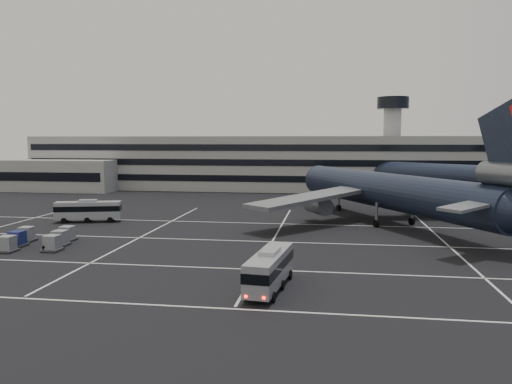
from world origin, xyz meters
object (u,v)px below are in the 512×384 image
at_px(bus_near, 270,267).
at_px(tug_a, 5,244).
at_px(bus_far, 88,210).
at_px(uld_cluster, 39,239).
at_px(trijet_main, 389,191).

xyz_separation_m(bus_near, tug_a, (-33.64, 11.50, -1.39)).
height_order(bus_far, uld_cluster, bus_far).
distance_m(trijet_main, uld_cluster, 50.46).
xyz_separation_m(trijet_main, bus_far, (-47.41, -4.71, -3.28)).
relative_size(trijet_main, uld_cluster, 5.41).
bearing_deg(bus_far, uld_cluster, 173.09).
bearing_deg(uld_cluster, bus_far, 98.17).
bearing_deg(trijet_main, tug_a, 179.37).
distance_m(tug_a, uld_cluster, 3.79).
xyz_separation_m(bus_near, uld_cluster, (-30.50, 13.59, -1.02)).
bearing_deg(tug_a, trijet_main, 36.35).
xyz_separation_m(bus_far, uld_cluster, (2.59, -18.05, -1.04)).
relative_size(bus_near, tug_a, 4.82).
bearing_deg(bus_near, trijet_main, 75.05).
bearing_deg(trijet_main, bus_near, -139.52).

